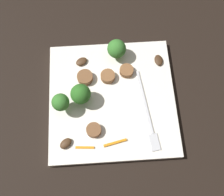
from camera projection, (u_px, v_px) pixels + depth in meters
name	position (u px, v px, depth m)	size (l,w,h in m)	color
ground_plane	(112.00, 101.00, 0.62)	(1.40, 1.40, 0.00)	black
plate	(112.00, 99.00, 0.61)	(0.27, 0.27, 0.02)	white
fork	(148.00, 115.00, 0.58)	(0.18, 0.03, 0.00)	silver
broccoli_floret_0	(81.00, 94.00, 0.57)	(0.04, 0.04, 0.06)	#347525
broccoli_floret_1	(117.00, 49.00, 0.61)	(0.04, 0.04, 0.05)	#408630
broccoli_floret_2	(61.00, 102.00, 0.56)	(0.04, 0.04, 0.06)	#408630
sausage_slice_0	(85.00, 77.00, 0.61)	(0.03, 0.03, 0.02)	brown
sausage_slice_1	(94.00, 130.00, 0.57)	(0.03, 0.03, 0.01)	brown
sausage_slice_2	(126.00, 71.00, 0.61)	(0.03, 0.03, 0.01)	brown
sausage_slice_3	(108.00, 76.00, 0.61)	(0.03, 0.03, 0.01)	brown
mushroom_0	(66.00, 143.00, 0.56)	(0.03, 0.02, 0.01)	#4C331E
mushroom_1	(159.00, 60.00, 0.63)	(0.03, 0.02, 0.01)	#422B19
mushroom_2	(82.00, 62.00, 0.63)	(0.03, 0.02, 0.01)	#4C331E
pepper_strip_0	(114.00, 143.00, 0.56)	(0.05, 0.00, 0.00)	orange
pepper_strip_1	(85.00, 148.00, 0.56)	(0.04, 0.00, 0.00)	orange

